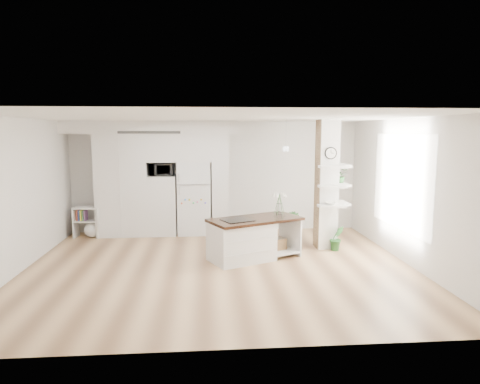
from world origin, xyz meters
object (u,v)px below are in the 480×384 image
object	(u,v)px
kitchen_island	(247,238)
bookshelf	(89,224)
refrigerator	(194,198)
floor_plant_a	(337,238)

from	to	relation	value
kitchen_island	bookshelf	size ratio (longest dim) A/B	2.72
refrigerator	kitchen_island	xyz separation A→B (m)	(1.06, -2.25, -0.45)
bookshelf	kitchen_island	bearing A→B (deg)	-24.01
bookshelf	floor_plant_a	world-z (taller)	bookshelf
floor_plant_a	bookshelf	bearing A→B (deg)	163.79
bookshelf	floor_plant_a	distance (m)	5.66
refrigerator	kitchen_island	size ratio (longest dim) A/B	0.89
kitchen_island	floor_plant_a	bearing A→B (deg)	-10.60
refrigerator	bookshelf	bearing A→B (deg)	-175.63
floor_plant_a	kitchen_island	bearing A→B (deg)	-165.79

